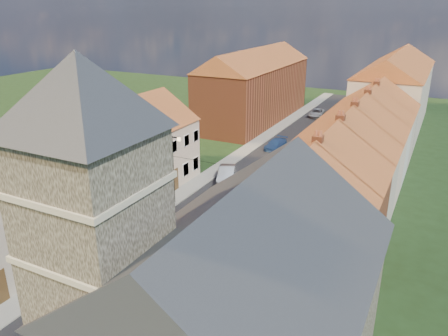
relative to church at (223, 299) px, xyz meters
The scene contains 21 objects.
road 28.87m from the church, 109.33° to the left, with size 7.00×90.00×0.02m, color black.
pavement_left 30.57m from the church, 117.29° to the left, with size 1.80×90.00×0.12m, color #9C998E.
pavement_right 27.75m from the church, 100.53° to the left, with size 1.80×90.00×0.12m, color #9C998E.
church is the anchor object (origin of this frame).
cottage_r_tudor 9.48m from the church, 90.57° to the left, with size 8.30×5.20×9.00m.
cottage_r_white_near 14.84m from the church, 90.23° to the left, with size 8.30×6.00×9.00m.
cottage_r_cream_mid 20.22m from the church, 90.17° to the left, with size 8.30×5.20×9.00m.
cottage_r_pink 25.61m from the church, 90.13° to the left, with size 8.30×6.00×9.00m.
cottage_r_white_far 31.00m from the church, 90.11° to the left, with size 8.30×5.20×9.00m.
cottage_r_cream_far 36.40m from the church, 90.09° to the left, with size 8.30×6.00×9.00m.
cottage_l_white 20.61m from the church, 155.20° to the left, with size 8.30×6.90×8.80m.
cottage_l_brick_mid 23.81m from the church, 141.73° to the left, with size 8.30×5.70×9.10m.
cottage_l_pink 27.78m from the church, 132.28° to the left, with size 8.30×6.30×8.80m.
block_right_far 51.68m from the church, 90.07° to the left, with size 8.30×24.20×10.50m.
block_left_far 50.27m from the church, 111.79° to the left, with size 8.30×24.20×10.50m.
lamppost 21.38m from the church, 128.30° to the left, with size 0.88×0.15×6.00m.
car_near 14.38m from the church, 151.68° to the left, with size 1.75×4.35×1.48m, color black.
car_mid 26.51m from the church, 116.29° to the left, with size 1.52×4.36×1.44m, color #AFB3B7.
car_far 37.09m from the church, 107.21° to the left, with size 1.61×3.96×1.15m, color navy.
car_distant 54.19m from the church, 101.62° to the left, with size 1.97×4.27×1.19m, color #B7BBBF.
pedestrian_right 7.59m from the church, 144.01° to the left, with size 0.78×0.60×1.60m, color black.
Camera 1 is at (15.56, -8.75, 16.28)m, focal length 35.00 mm.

